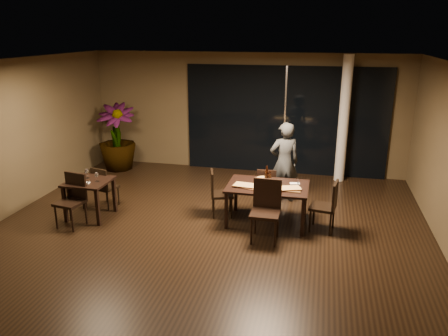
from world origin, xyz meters
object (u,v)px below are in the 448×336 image
bottle_c (267,175)px  chair_main_near (266,207)px  chair_side_near (73,197)px  bottle_b (270,178)px  main_table (268,189)px  chair_main_right (328,204)px  chair_main_left (218,191)px  side_table (89,187)px  bottle_a (267,176)px  diner (284,163)px  chair_side_far (103,185)px  chair_main_far (267,186)px  potted_plant (117,137)px

bottle_c → chair_main_near: bearing=-82.3°
chair_main_near → chair_side_near: chair_main_near is taller
bottle_c → bottle_b: bearing=-23.0°
main_table → chair_main_right: 1.12m
chair_main_left → chair_main_right: (2.10, -0.25, 0.02)m
side_table → bottle_a: bottle_a is taller
chair_main_right → chair_side_near: bearing=-71.4°
side_table → diner: bearing=25.0°
chair_side_far → bottle_c: bearing=-164.5°
chair_side_far → bottle_a: bearing=-164.6°
chair_main_far → bottle_c: 0.81m
side_table → chair_main_right: chair_main_right is taller
bottle_b → bottle_c: (-0.07, 0.03, 0.04)m
chair_main_near → chair_side_far: 3.49m
side_table → chair_main_far: bearing=20.8°
chair_main_right → bottle_a: (-1.13, 0.20, 0.37)m
chair_side_far → diner: (3.56, 1.18, 0.38)m
chair_main_right → bottle_b: size_ratio=3.54×
bottle_a → bottle_c: (-0.01, 0.00, 0.02)m
bottle_a → chair_main_right: bearing=-10.2°
chair_main_near → bottle_b: size_ratio=3.95×
chair_main_far → potted_plant: bearing=-24.7°
chair_side_near → diner: (3.71, 2.07, 0.31)m
chair_main_far → bottle_a: (0.09, -0.67, 0.44)m
chair_main_left → bottle_a: 1.04m
chair_side_far → chair_main_far: bearing=-153.0°
chair_main_far → main_table: bearing=96.4°
main_table → bottle_a: size_ratio=4.79×
chair_side_near → main_table: bearing=24.0°
chair_main_left → chair_side_near: size_ratio=0.93×
main_table → chair_main_left: bearing=172.8°
side_table → chair_main_far: size_ratio=0.95×
main_table → bottle_c: (-0.04, 0.08, 0.25)m
chair_main_far → chair_side_near: bearing=23.7°
chair_main_near → bottle_b: chair_main_near is taller
side_table → chair_main_left: bearing=14.5°
chair_main_far → chair_main_left: bearing=33.5°
main_table → chair_side_far: chair_side_far is taller
potted_plant → diner: bearing=-16.3°
chair_main_right → side_table: bearing=-76.0°
chair_side_far → diner: bearing=-147.7°
chair_main_right → bottle_c: size_ratio=2.73×
chair_side_near → bottle_a: size_ratio=3.16×
chair_main_left → diner: diner is taller
chair_main_far → bottle_a: bottle_a is taller
chair_main_far → potted_plant: potted_plant is taller
side_table → bottle_c: 3.43m
chair_main_far → side_table: bearing=18.7°
chair_main_right → bottle_c: bottle_c is taller
bottle_a → chair_side_near: bearing=-164.4°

